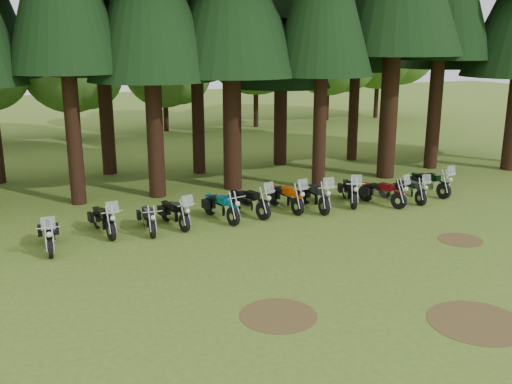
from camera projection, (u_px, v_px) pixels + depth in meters
ground at (346, 266)px, 16.02m from camera, size 120.00×120.00×0.00m
decid_3 at (74, 68)px, 35.60m from camera, size 6.12×5.95×7.65m
decid_4 at (168, 68)px, 39.02m from camera, size 5.93×5.76×7.41m
decid_5 at (262, 40)px, 40.46m from camera, size 8.45×8.21×10.56m
decid_6 at (333, 53)px, 44.29m from camera, size 7.06×6.86×8.82m
decid_7 at (385, 40)px, 45.56m from camera, size 8.44×8.20×10.55m
dirt_patch_0 at (278, 315)px, 13.13m from camera, size 1.80×1.80×0.01m
dirt_patch_1 at (460, 240)px, 18.12m from camera, size 1.40×1.40×0.01m
dirt_patch_2 at (477, 322)px, 12.81m from camera, size 2.20×2.20×0.01m
motorcycle_0 at (49, 236)px, 17.17m from camera, size 0.40×2.10×1.33m
motorcycle_1 at (104, 221)px, 18.56m from camera, size 0.62×2.15×1.35m
motorcycle_2 at (148, 220)px, 18.84m from camera, size 0.30×1.96×0.80m
motorcycle_3 at (175, 214)px, 19.36m from camera, size 0.66×2.09×1.31m
motorcycle_4 at (221, 208)px, 20.04m from camera, size 0.64×2.18×0.90m
motorcycle_5 at (249, 202)px, 20.60m from camera, size 1.01×2.22×1.42m
motorcycle_6 at (286, 198)px, 21.22m from camera, size 0.63×2.25×1.41m
motorcycle_7 at (315, 197)px, 21.33m from camera, size 0.45×2.33×1.47m
motorcycle_8 at (350, 192)px, 22.09m from camera, size 0.99×2.16×1.39m
motorcycle_9 at (382, 193)px, 21.89m from camera, size 1.04×2.12×1.37m
motorcycle_10 at (410, 190)px, 22.44m from camera, size 0.38×2.04×1.29m
motorcycle_11 at (430, 183)px, 23.39m from camera, size 0.61×2.23×1.40m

